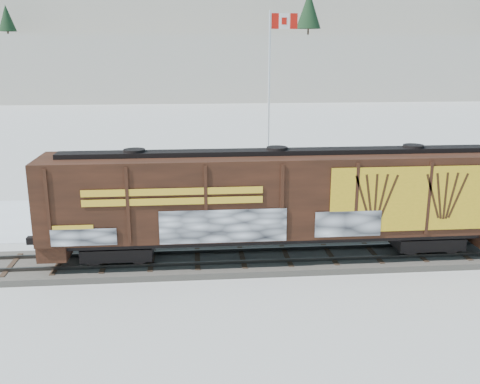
{
  "coord_description": "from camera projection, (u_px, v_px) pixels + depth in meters",
  "views": [
    {
      "loc": [
        -2.1,
        -22.25,
        9.21
      ],
      "look_at": [
        0.17,
        3.0,
        2.51
      ],
      "focal_mm": 40.0,
      "sensor_mm": 36.0,
      "label": 1
    }
  ],
  "objects": [
    {
      "name": "car_white",
      "position": [
        173.0,
        200.0,
        31.3
      ],
      "size": [
        4.8,
        2.82,
        1.5
      ],
      "primitive_type": "imported",
      "rotation": [
        0.0,
        0.0,
        1.86
      ],
      "color": "silver",
      "rests_on": "parking_strip"
    },
    {
      "name": "hillside",
      "position": [
        197.0,
        33.0,
        154.88
      ],
      "size": [
        360.0,
        110.0,
        93.0
      ],
      "color": "white",
      "rests_on": "ground"
    },
    {
      "name": "flagpole",
      "position": [
        270.0,
        123.0,
        36.92
      ],
      "size": [
        2.3,
        0.9,
        11.82
      ],
      "color": "silver",
      "rests_on": "ground"
    },
    {
      "name": "car_silver",
      "position": [
        130.0,
        202.0,
        30.92
      ],
      "size": [
        4.6,
        2.86,
        1.46
      ],
      "primitive_type": "imported",
      "rotation": [
        0.0,
        0.0,
        1.29
      ],
      "color": "#A9AAB0",
      "rests_on": "parking_strip"
    },
    {
      "name": "rail_track",
      "position": [
        242.0,
        260.0,
        23.92
      ],
      "size": [
        50.0,
        3.4,
        0.43
      ],
      "color": "#59544C",
      "rests_on": "ground"
    },
    {
      "name": "car_dark",
      "position": [
        263.0,
        196.0,
        32.07
      ],
      "size": [
        5.26,
        2.56,
        1.47
      ],
      "primitive_type": "imported",
      "rotation": [
        0.0,
        0.0,
        1.47
      ],
      "color": "black",
      "rests_on": "parking_strip"
    },
    {
      "name": "hopper_railcar",
      "position": [
        276.0,
        197.0,
        23.3
      ],
      "size": [
        20.05,
        3.06,
        4.72
      ],
      "color": "black",
      "rests_on": "rail_track"
    },
    {
      "name": "ground",
      "position": [
        242.0,
        263.0,
        23.96
      ],
      "size": [
        500.0,
        500.0,
        0.0
      ],
      "primitive_type": "plane",
      "color": "white",
      "rests_on": "ground"
    },
    {
      "name": "parking_strip",
      "position": [
        230.0,
        214.0,
        31.18
      ],
      "size": [
        40.0,
        8.0,
        0.03
      ],
      "primitive_type": "cube",
      "color": "white",
      "rests_on": "ground"
    }
  ]
}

